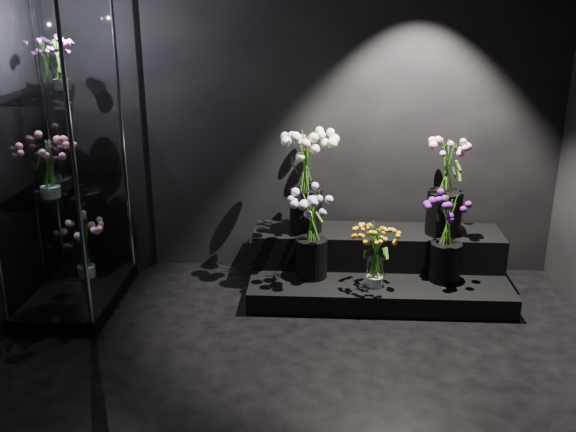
{
  "coord_description": "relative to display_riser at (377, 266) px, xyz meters",
  "views": [
    {
      "loc": [
        0.14,
        -2.99,
        2.18
      ],
      "look_at": [
        -0.09,
        1.2,
        0.72
      ],
      "focal_mm": 40.0,
      "sensor_mm": 36.0,
      "label": 1
    }
  ],
  "objects": [
    {
      "name": "bouquet_orange_bells",
      "position": [
        -0.04,
        -0.32,
        0.24
      ],
      "size": [
        0.29,
        0.29,
        0.48
      ],
      "rotation": [
        0.0,
        0.0,
        0.05
      ],
      "color": "white",
      "rests_on": "display_riser"
    },
    {
      "name": "bouquet_case_magenta",
      "position": [
        -2.23,
        -0.25,
        1.56
      ],
      "size": [
        0.25,
        0.25,
        0.35
      ],
      "rotation": [
        0.0,
        0.0,
        0.28
      ],
      "color": "white",
      "rests_on": "display_case"
    },
    {
      "name": "bouquet_case_base_pink",
      "position": [
        -2.25,
        -0.15,
        0.18
      ],
      "size": [
        0.38,
        0.38,
        0.48
      ],
      "rotation": [
        0.0,
        0.0,
        0.34
      ],
      "color": "white",
      "rests_on": "display_case"
    },
    {
      "name": "floor",
      "position": [
        -0.58,
        -1.62,
        -0.18
      ],
      "size": [
        4.0,
        4.0,
        0.0
      ],
      "primitive_type": "plane",
      "color": "black",
      "rests_on": "ground"
    },
    {
      "name": "display_case",
      "position": [
        -2.25,
        -0.37,
        0.96
      ],
      "size": [
        0.62,
        1.03,
        2.27
      ],
      "color": "black",
      "rests_on": "floor"
    },
    {
      "name": "display_riser",
      "position": [
        0.0,
        0.0,
        0.0
      ],
      "size": [
        1.93,
        0.86,
        0.43
      ],
      "color": "black",
      "rests_on": "floor"
    },
    {
      "name": "bouquet_pink_roses",
      "position": [
        0.5,
        0.08,
        0.67
      ],
      "size": [
        0.37,
        0.37,
        0.76
      ],
      "rotation": [
        0.0,
        0.0,
        0.08
      ],
      "color": "black",
      "rests_on": "display_riser"
    },
    {
      "name": "bouquet_case_pink",
      "position": [
        -2.26,
        -0.58,
        0.93
      ],
      "size": [
        0.4,
        0.4,
        0.42
      ],
      "rotation": [
        0.0,
        0.0,
        0.4
      ],
      "color": "white",
      "rests_on": "display_case"
    },
    {
      "name": "bouquet_cream_roses",
      "position": [
        -0.56,
        0.09,
        0.71
      ],
      "size": [
        0.44,
        0.44,
        0.77
      ],
      "rotation": [
        0.0,
        0.0,
        -0.08
      ],
      "color": "black",
      "rests_on": "display_riser"
    },
    {
      "name": "bouquet_purple",
      "position": [
        0.48,
        -0.19,
        0.35
      ],
      "size": [
        0.33,
        0.33,
        0.66
      ],
      "rotation": [
        0.0,
        0.0,
        0.09
      ],
      "color": "black",
      "rests_on": "display_riser"
    },
    {
      "name": "bouquet_lilac",
      "position": [
        -0.51,
        -0.18,
        0.37
      ],
      "size": [
        0.44,
        0.44,
        0.68
      ],
      "rotation": [
        0.0,
        0.0,
        -0.36
      ],
      "color": "black",
      "rests_on": "display_riser"
    },
    {
      "name": "wall_back",
      "position": [
        -0.58,
        0.38,
        1.22
      ],
      "size": [
        4.0,
        0.0,
        4.0
      ],
      "primitive_type": "plane",
      "rotation": [
        1.57,
        0.0,
        0.0
      ],
      "color": "black",
      "rests_on": "floor"
    }
  ]
}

